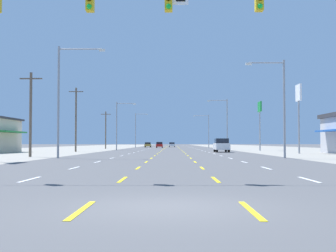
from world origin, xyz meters
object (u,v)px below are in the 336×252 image
object	(u,v)px
pole_sign_right_row_2	(260,112)
sedan_far_left_mid	(148,145)
suv_far_right_nearest	(221,145)
sedan_center_turn_midfar	(172,145)
streetlight_right_row_2	(207,128)
streetlight_left_row_0	(63,93)
streetlight_right_row_1	(225,121)
streetlight_right_row_0	(280,101)
streetlight_left_row_2	(137,128)
hatchback_inner_left_near	(159,145)
streetlight_left_row_1	(119,122)
pole_sign_right_row_1	(299,101)

from	to	relation	value
pole_sign_right_row_2	sedan_far_left_mid	bearing A→B (deg)	113.17
suv_far_right_nearest	sedan_center_turn_midfar	xyz separation A→B (m)	(-7.30, 72.37, -0.27)
streetlight_right_row_2	suv_far_right_nearest	bearing A→B (deg)	-92.41
streetlight_left_row_0	streetlight_right_row_1	world-z (taller)	streetlight_left_row_0
streetlight_right_row_0	streetlight_left_row_2	size ratio (longest dim) A/B	0.92
suv_far_right_nearest	streetlight_right_row_0	bearing A→B (deg)	-84.07
pole_sign_right_row_2	streetlight_right_row_0	distance (m)	37.48
pole_sign_right_row_2	streetlight_left_row_0	distance (m)	44.70
sedan_far_left_mid	streetlight_right_row_1	distance (m)	50.96
streetlight_left_row_0	streetlight_right_row_1	size ratio (longest dim) A/B	1.08
hatchback_inner_left_near	streetlight_right_row_2	distance (m)	14.63
sedan_center_turn_midfar	streetlight_left_row_1	size ratio (longest dim) A/B	0.51
streetlight_right_row_0	streetlight_left_row_0	bearing A→B (deg)	180.00
pole_sign_right_row_1	streetlight_right_row_2	xyz separation A→B (m)	(-6.56, 65.93, -1.37)
sedan_far_left_mid	streetlight_right_row_2	xyz separation A→B (m)	(16.74, -6.50, 4.58)
sedan_center_turn_midfar	streetlight_left_row_2	world-z (taller)	streetlight_left_row_2
pole_sign_right_row_1	streetlight_right_row_0	world-z (taller)	streetlight_right_row_0
sedan_center_turn_midfar	streetlight_left_row_0	xyz separation A→B (m)	(-9.67, -97.02, 5.09)
streetlight_left_row_2	streetlight_right_row_1	bearing A→B (deg)	-64.63
pole_sign_right_row_2	streetlight_right_row_0	size ratio (longest dim) A/B	0.96
sedan_far_left_mid	streetlight_left_row_0	size ratio (longest dim) A/B	0.45
streetlight_left_row_2	suv_far_right_nearest	bearing A→B (deg)	-73.63
streetlight_right_row_1	streetlight_right_row_2	distance (m)	41.36
pole_sign_right_row_2	streetlight_left_row_2	world-z (taller)	streetlight_left_row_2
pole_sign_right_row_1	streetlight_right_row_1	bearing A→B (deg)	104.71
hatchback_inner_left_near	streetlight_left_row_1	world-z (taller)	streetlight_left_row_1
sedan_center_turn_midfar	streetlight_right_row_2	bearing A→B (deg)	-55.72
sedan_center_turn_midfar	pole_sign_right_row_2	size ratio (longest dim) A/B	0.53
streetlight_left_row_1	streetlight_right_row_2	xyz separation A→B (m)	(19.46, 41.36, 0.22)
streetlight_right_row_0	streetlight_left_row_1	xyz separation A→B (m)	(-19.58, 41.36, 0.02)
sedan_center_turn_midfar	streetlight_right_row_1	world-z (taller)	streetlight_right_row_1
pole_sign_right_row_2	streetlight_left_row_0	xyz separation A→B (m)	(-25.00, -37.05, -0.76)
hatchback_inner_left_near	streetlight_right_row_0	size ratio (longest dim) A/B	0.44
sedan_far_left_mid	streetlight_right_row_2	size ratio (longest dim) A/B	0.49
suv_far_right_nearest	streetlight_left_row_1	bearing A→B (deg)	135.51
sedan_far_left_mid	streetlight_left_row_2	world-z (taller)	streetlight_left_row_2
pole_sign_right_row_2	streetlight_right_row_1	world-z (taller)	streetlight_right_row_1
streetlight_left_row_0	streetlight_left_row_1	bearing A→B (deg)	90.07
streetlight_right_row_1	suv_far_right_nearest	bearing A→B (deg)	-98.67
sedan_far_left_mid	sedan_center_turn_midfar	bearing A→B (deg)	48.04
sedan_center_turn_midfar	streetlight_right_row_1	size ratio (longest dim) A/B	0.48
pole_sign_right_row_2	sedan_center_turn_midfar	bearing A→B (deg)	104.34
suv_far_right_nearest	streetlight_right_row_0	distance (m)	25.11
streetlight_right_row_2	pole_sign_right_row_2	bearing A→B (deg)	-83.02
hatchback_inner_left_near	pole_sign_right_row_2	distance (m)	45.24
suv_far_right_nearest	streetlight_left_row_0	size ratio (longest dim) A/B	0.48
suv_far_right_nearest	streetlight_left_row_0	world-z (taller)	streetlight_left_row_0
streetlight_right_row_0	streetlight_left_row_2	xyz separation A→B (m)	(-19.63, 82.73, 0.37)
hatchback_inner_left_near	sedan_center_turn_midfar	xyz separation A→B (m)	(3.28, 19.16, -0.03)
streetlight_left_row_1	streetlight_left_row_2	bearing A→B (deg)	90.07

